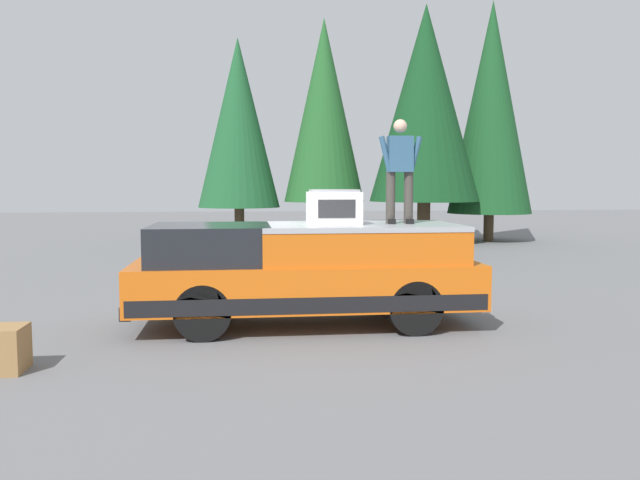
{
  "coord_description": "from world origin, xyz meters",
  "views": [
    {
      "loc": [
        -10.72,
        0.29,
        2.29
      ],
      "look_at": [
        0.17,
        -1.01,
        1.35
      ],
      "focal_mm": 36.5,
      "sensor_mm": 36.0,
      "label": 1
    }
  ],
  "objects_px": {
    "pickup_truck": "(306,272)",
    "person_on_truck_bed": "(400,168)",
    "parked_car_black": "(377,239)",
    "wooden_crate": "(1,349)",
    "compressor_unit": "(334,207)"
  },
  "relations": [
    {
      "from": "person_on_truck_bed",
      "to": "wooden_crate",
      "type": "height_order",
      "value": "person_on_truck_bed"
    },
    {
      "from": "compressor_unit",
      "to": "person_on_truck_bed",
      "type": "xyz_separation_m",
      "value": [
        0.04,
        -1.09,
        0.62
      ]
    },
    {
      "from": "pickup_truck",
      "to": "person_on_truck_bed",
      "type": "height_order",
      "value": "person_on_truck_bed"
    },
    {
      "from": "parked_car_black",
      "to": "wooden_crate",
      "type": "xyz_separation_m",
      "value": [
        -11.66,
        7.09,
        -0.3
      ]
    },
    {
      "from": "person_on_truck_bed",
      "to": "wooden_crate",
      "type": "distance_m",
      "value": 6.34
    },
    {
      "from": "person_on_truck_bed",
      "to": "parked_car_black",
      "type": "height_order",
      "value": "person_on_truck_bed"
    },
    {
      "from": "compressor_unit",
      "to": "pickup_truck",
      "type": "bearing_deg",
      "value": 86.37
    },
    {
      "from": "compressor_unit",
      "to": "parked_car_black",
      "type": "distance_m",
      "value": 9.96
    },
    {
      "from": "pickup_truck",
      "to": "parked_car_black",
      "type": "height_order",
      "value": "pickup_truck"
    },
    {
      "from": "pickup_truck",
      "to": "compressor_unit",
      "type": "bearing_deg",
      "value": -93.63
    },
    {
      "from": "person_on_truck_bed",
      "to": "compressor_unit",
      "type": "bearing_deg",
      "value": 91.85
    },
    {
      "from": "person_on_truck_bed",
      "to": "parked_car_black",
      "type": "relative_size",
      "value": 0.41
    },
    {
      "from": "compressor_unit",
      "to": "wooden_crate",
      "type": "bearing_deg",
      "value": 116.13
    },
    {
      "from": "person_on_truck_bed",
      "to": "wooden_crate",
      "type": "relative_size",
      "value": 3.02
    },
    {
      "from": "pickup_truck",
      "to": "person_on_truck_bed",
      "type": "distance_m",
      "value": 2.28
    }
  ]
}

